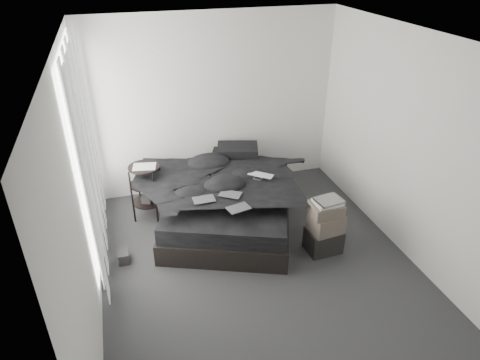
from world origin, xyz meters
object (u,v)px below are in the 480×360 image
object	(u,v)px
bed	(230,212)
side_stand	(147,192)
box_lower	(323,240)
laptop	(259,172)

from	to	relation	value
bed	side_stand	distance (m)	1.17
bed	box_lower	bearing A→B (deg)	-23.40
laptop	side_stand	xyz separation A→B (m)	(-1.43, 0.54, -0.37)
bed	laptop	distance (m)	0.73
laptop	bed	bearing A→B (deg)	-154.50
laptop	side_stand	distance (m)	1.57
bed	box_lower	distance (m)	1.32
box_lower	laptop	bearing A→B (deg)	123.28
bed	laptop	world-z (taller)	laptop
bed	side_stand	size ratio (longest dim) A/B	2.69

